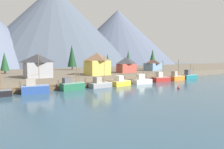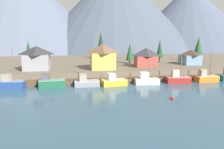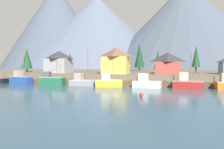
{
  "view_description": "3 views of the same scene",
  "coord_description": "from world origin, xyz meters",
  "px_view_note": "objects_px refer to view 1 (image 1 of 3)",
  "views": [
    {
      "loc": [
        -37.41,
        -53.08,
        8.89
      ],
      "look_at": [
        -0.01,
        3.9,
        2.95
      ],
      "focal_mm": 33.14,
      "sensor_mm": 36.0,
      "label": 1
    },
    {
      "loc": [
        -10.25,
        -54.93,
        12.45
      ],
      "look_at": [
        -0.38,
        3.54,
        1.83
      ],
      "focal_mm": 34.2,
      "sensor_mm": 36.0,
      "label": 2
    },
    {
      "loc": [
        12.69,
        -49.76,
        5.24
      ],
      "look_at": [
        -1.51,
        2.93,
        2.62
      ],
      "focal_mm": 33.46,
      "sensor_mm": 36.0,
      "label": 3
    }
  ],
  "objects_px": {
    "conifer_back_left": "(108,61)",
    "channel_buoy": "(179,88)",
    "fishing_boat_yellow": "(120,82)",
    "fishing_boat_grey": "(100,84)",
    "conifer_mid_right": "(128,59)",
    "fishing_boat_teal": "(189,76)",
    "conifer_mid_left": "(72,56)",
    "house_grey": "(38,66)",
    "conifer_near_right": "(5,61)",
    "fishing_boat_green": "(72,85)",
    "fishing_boat_blue": "(35,88)",
    "fishing_boat_red": "(161,78)",
    "house_red": "(126,65)",
    "fishing_boat_orange": "(176,77)",
    "house_blue": "(153,65)",
    "fishing_boat_white": "(142,80)",
    "house_yellow": "(97,64)",
    "conifer_near_left": "(153,58)"
  },
  "relations": [
    {
      "from": "fishing_boat_yellow",
      "to": "channel_buoy",
      "type": "bearing_deg",
      "value": -65.34
    },
    {
      "from": "fishing_boat_orange",
      "to": "channel_buoy",
      "type": "distance_m",
      "value": 22.31
    },
    {
      "from": "fishing_boat_blue",
      "to": "fishing_boat_grey",
      "type": "height_order",
      "value": "fishing_boat_blue"
    },
    {
      "from": "house_red",
      "to": "conifer_near_right",
      "type": "relative_size",
      "value": 0.91
    },
    {
      "from": "fishing_boat_green",
      "to": "conifer_mid_right",
      "type": "distance_m",
      "value": 45.69
    },
    {
      "from": "conifer_back_left",
      "to": "channel_buoy",
      "type": "height_order",
      "value": "conifer_back_left"
    },
    {
      "from": "fishing_boat_grey",
      "to": "conifer_mid_right",
      "type": "relative_size",
      "value": 1.02
    },
    {
      "from": "fishing_boat_grey",
      "to": "fishing_boat_red",
      "type": "height_order",
      "value": "fishing_boat_grey"
    },
    {
      "from": "fishing_boat_teal",
      "to": "conifer_mid_left",
      "type": "xyz_separation_m",
      "value": [
        -32.45,
        41.3,
        7.99
      ]
    },
    {
      "from": "fishing_boat_white",
      "to": "channel_buoy",
      "type": "bearing_deg",
      "value": -82.54
    },
    {
      "from": "house_blue",
      "to": "house_yellow",
      "type": "bearing_deg",
      "value": -169.92
    },
    {
      "from": "house_grey",
      "to": "conifer_mid_left",
      "type": "height_order",
      "value": "conifer_mid_left"
    },
    {
      "from": "house_grey",
      "to": "house_red",
      "type": "bearing_deg",
      "value": 1.21
    },
    {
      "from": "fishing_boat_grey",
      "to": "channel_buoy",
      "type": "relative_size",
      "value": 13.13
    },
    {
      "from": "house_grey",
      "to": "conifer_near_right",
      "type": "relative_size",
      "value": 0.95
    },
    {
      "from": "house_blue",
      "to": "conifer_mid_right",
      "type": "xyz_separation_m",
      "value": [
        -8.72,
        7.16,
        2.74
      ]
    },
    {
      "from": "house_grey",
      "to": "house_yellow",
      "type": "height_order",
      "value": "house_yellow"
    },
    {
      "from": "fishing_boat_red",
      "to": "conifer_mid_left",
      "type": "height_order",
      "value": "conifer_mid_left"
    },
    {
      "from": "fishing_boat_blue",
      "to": "fishing_boat_green",
      "type": "distance_m",
      "value": 9.54
    },
    {
      "from": "house_yellow",
      "to": "channel_buoy",
      "type": "height_order",
      "value": "house_yellow"
    },
    {
      "from": "fishing_boat_grey",
      "to": "conifer_back_left",
      "type": "distance_m",
      "value": 29.6
    },
    {
      "from": "conifer_mid_right",
      "to": "channel_buoy",
      "type": "height_order",
      "value": "conifer_mid_right"
    },
    {
      "from": "fishing_boat_teal",
      "to": "conifer_mid_right",
      "type": "bearing_deg",
      "value": 118.03
    },
    {
      "from": "fishing_boat_green",
      "to": "fishing_boat_teal",
      "type": "bearing_deg",
      "value": -4.05
    },
    {
      "from": "fishing_boat_red",
      "to": "conifer_mid_right",
      "type": "bearing_deg",
      "value": 87.14
    },
    {
      "from": "conifer_mid_right",
      "to": "channel_buoy",
      "type": "relative_size",
      "value": 12.88
    },
    {
      "from": "conifer_near_right",
      "to": "fishing_boat_green",
      "type": "bearing_deg",
      "value": -70.9
    },
    {
      "from": "conifer_near_right",
      "to": "conifer_mid_right",
      "type": "relative_size",
      "value": 0.9
    },
    {
      "from": "fishing_boat_blue",
      "to": "fishing_boat_yellow",
      "type": "relative_size",
      "value": 1.45
    },
    {
      "from": "fishing_boat_white",
      "to": "conifer_mid_left",
      "type": "bearing_deg",
      "value": 104.74
    },
    {
      "from": "fishing_boat_blue",
      "to": "conifer_near_right",
      "type": "xyz_separation_m",
      "value": [
        -2.62,
        35.09,
        5.77
      ]
    },
    {
      "from": "fishing_boat_blue",
      "to": "fishing_boat_red",
      "type": "distance_m",
      "value": 42.78
    },
    {
      "from": "house_red",
      "to": "conifer_back_left",
      "type": "distance_m",
      "value": 9.66
    },
    {
      "from": "house_blue",
      "to": "conifer_near_left",
      "type": "distance_m",
      "value": 12.36
    },
    {
      "from": "fishing_boat_blue",
      "to": "fishing_boat_white",
      "type": "height_order",
      "value": "fishing_boat_blue"
    },
    {
      "from": "fishing_boat_blue",
      "to": "house_yellow",
      "type": "bearing_deg",
      "value": 33.78
    },
    {
      "from": "fishing_boat_white",
      "to": "fishing_boat_grey",
      "type": "bearing_deg",
      "value": -175.58
    },
    {
      "from": "conifer_mid_left",
      "to": "channel_buoy",
      "type": "xyz_separation_m",
      "value": [
        7.79,
        -56.15,
        -8.86
      ]
    },
    {
      "from": "fishing_boat_white",
      "to": "fishing_boat_red",
      "type": "xyz_separation_m",
      "value": [
        8.86,
        -0.07,
        0.1
      ]
    },
    {
      "from": "fishing_boat_grey",
      "to": "conifer_mid_right",
      "type": "bearing_deg",
      "value": 39.08
    },
    {
      "from": "fishing_boat_white",
      "to": "fishing_boat_orange",
      "type": "bearing_deg",
      "value": 5.65
    },
    {
      "from": "house_grey",
      "to": "conifer_back_left",
      "type": "xyz_separation_m",
      "value": [
        31.25,
        9.78,
        0.76
      ]
    },
    {
      "from": "fishing_boat_yellow",
      "to": "fishing_boat_teal",
      "type": "height_order",
      "value": "fishing_boat_yellow"
    },
    {
      "from": "conifer_back_left",
      "to": "house_red",
      "type": "bearing_deg",
      "value": -70.78
    },
    {
      "from": "fishing_boat_orange",
      "to": "fishing_boat_blue",
      "type": "bearing_deg",
      "value": 176.79
    },
    {
      "from": "fishing_boat_grey",
      "to": "fishing_boat_red",
      "type": "xyz_separation_m",
      "value": [
        24.7,
        -0.23,
        0.14
      ]
    },
    {
      "from": "fishing_boat_orange",
      "to": "house_blue",
      "type": "height_order",
      "value": "fishing_boat_orange"
    },
    {
      "from": "fishing_boat_green",
      "to": "channel_buoy",
      "type": "height_order",
      "value": "fishing_boat_green"
    },
    {
      "from": "fishing_boat_red",
      "to": "conifer_mid_left",
      "type": "distance_m",
      "value": 45.47
    },
    {
      "from": "fishing_boat_red",
      "to": "house_blue",
      "type": "bearing_deg",
      "value": 60.68
    }
  ]
}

